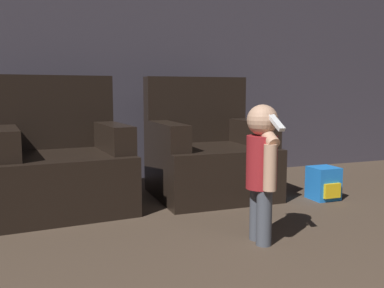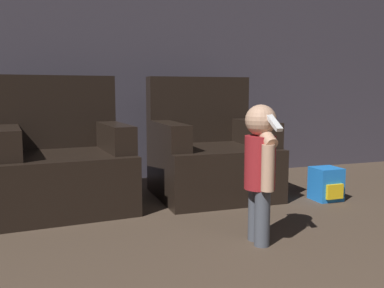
{
  "view_description": "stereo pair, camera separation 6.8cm",
  "coord_description": "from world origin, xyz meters",
  "px_view_note": "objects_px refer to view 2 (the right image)",
  "views": [
    {
      "loc": [
        -1.27,
        0.43,
        0.86
      ],
      "look_at": [
        -0.27,
        3.04,
        0.51
      ],
      "focal_mm": 40.0,
      "sensor_mm": 36.0,
      "label": 1
    },
    {
      "loc": [
        -1.2,
        0.4,
        0.86
      ],
      "look_at": [
        -0.27,
        3.04,
        0.51
      ],
      "focal_mm": 40.0,
      "sensor_mm": 36.0,
      "label": 2
    }
  ],
  "objects_px": {
    "armchair_left": "(63,163)",
    "armchair_right": "(210,155)",
    "person_toddler": "(261,163)",
    "toy_backpack": "(326,184)"
  },
  "relations": [
    {
      "from": "armchair_left",
      "to": "toy_backpack",
      "type": "height_order",
      "value": "armchair_left"
    },
    {
      "from": "armchair_left",
      "to": "toy_backpack",
      "type": "bearing_deg",
      "value": -18.56
    },
    {
      "from": "armchair_right",
      "to": "person_toddler",
      "type": "distance_m",
      "value": 1.19
    },
    {
      "from": "armchair_left",
      "to": "armchair_right",
      "type": "bearing_deg",
      "value": -4.6
    },
    {
      "from": "armchair_right",
      "to": "person_toddler",
      "type": "relative_size",
      "value": 1.24
    },
    {
      "from": "toy_backpack",
      "to": "person_toddler",
      "type": "bearing_deg",
      "value": -144.59
    },
    {
      "from": "armchair_left",
      "to": "armchair_right",
      "type": "relative_size",
      "value": 1.0
    },
    {
      "from": "armchair_left",
      "to": "person_toddler",
      "type": "bearing_deg",
      "value": -54.15
    },
    {
      "from": "armchair_left",
      "to": "person_toddler",
      "type": "distance_m",
      "value": 1.54
    },
    {
      "from": "armchair_right",
      "to": "person_toddler",
      "type": "bearing_deg",
      "value": -97.64
    }
  ]
}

